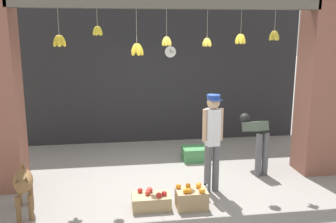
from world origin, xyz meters
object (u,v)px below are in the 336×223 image
(fruit_crate_oranges, at_px, (192,198))
(wall_clock, at_px, (170,52))
(dog, at_px, (23,183))
(produce_box_green, at_px, (195,154))
(fruit_crate_apples, at_px, (151,201))
(water_bottle, at_px, (205,192))
(worker_stooping, at_px, (256,136))
(shopkeeper, at_px, (213,136))

(fruit_crate_oranges, bearing_deg, wall_clock, 86.74)
(dog, distance_m, wall_clock, 4.50)
(produce_box_green, bearing_deg, wall_clock, 101.63)
(dog, height_order, produce_box_green, dog)
(fruit_crate_apples, bearing_deg, produce_box_green, 60.91)
(water_bottle, bearing_deg, worker_stooping, 40.16)
(fruit_crate_oranges, xyz_separation_m, produce_box_green, (0.49, 2.02, -0.02))
(produce_box_green, distance_m, wall_clock, 2.44)
(worker_stooping, bearing_deg, shopkeeper, -155.84)
(shopkeeper, bearing_deg, dog, 0.33)
(fruit_crate_apples, height_order, water_bottle, fruit_crate_apples)
(dog, relative_size, wall_clock, 3.60)
(dog, xyz_separation_m, fruit_crate_apples, (1.80, -0.07, -0.35))
(wall_clock, bearing_deg, fruit_crate_oranges, -93.26)
(shopkeeper, relative_size, worker_stooping, 1.57)
(shopkeeper, xyz_separation_m, produce_box_green, (0.06, 1.51, -0.80))
(produce_box_green, xyz_separation_m, wall_clock, (-0.29, 1.43, 1.96))
(worker_stooping, relative_size, fruit_crate_oranges, 2.25)
(water_bottle, bearing_deg, shopkeeper, 57.55)
(shopkeeper, height_order, fruit_crate_apples, shopkeeper)
(worker_stooping, xyz_separation_m, fruit_crate_apples, (-2.05, -1.18, -0.56))
(worker_stooping, bearing_deg, fruit_crate_apples, -161.72)
(fruit_crate_oranges, height_order, fruit_crate_apples, fruit_crate_oranges)
(dog, xyz_separation_m, water_bottle, (2.66, 0.11, -0.34))
(water_bottle, bearing_deg, dog, -177.68)
(shopkeeper, bearing_deg, fruit_crate_apples, 16.13)
(fruit_crate_oranges, relative_size, produce_box_green, 0.90)
(produce_box_green, distance_m, water_bottle, 1.79)
(worker_stooping, xyz_separation_m, wall_clock, (-1.26, 2.19, 1.42))
(fruit_crate_apples, bearing_deg, fruit_crate_oranges, -7.32)
(shopkeeper, xyz_separation_m, wall_clock, (-0.24, 2.93, 1.16))
(dog, bearing_deg, shopkeeper, 86.01)
(fruit_crate_apples, height_order, wall_clock, wall_clock)
(worker_stooping, height_order, wall_clock, wall_clock)
(water_bottle, distance_m, wall_clock, 3.76)
(dog, relative_size, shopkeeper, 0.61)
(produce_box_green, bearing_deg, water_bottle, -97.27)
(dog, xyz_separation_m, produce_box_green, (2.88, 1.88, -0.33))
(fruit_crate_oranges, distance_m, water_bottle, 0.37)
(fruit_crate_apples, relative_size, produce_box_green, 1.12)
(worker_stooping, xyz_separation_m, fruit_crate_oranges, (-1.46, -1.26, -0.52))
(shopkeeper, height_order, wall_clock, wall_clock)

